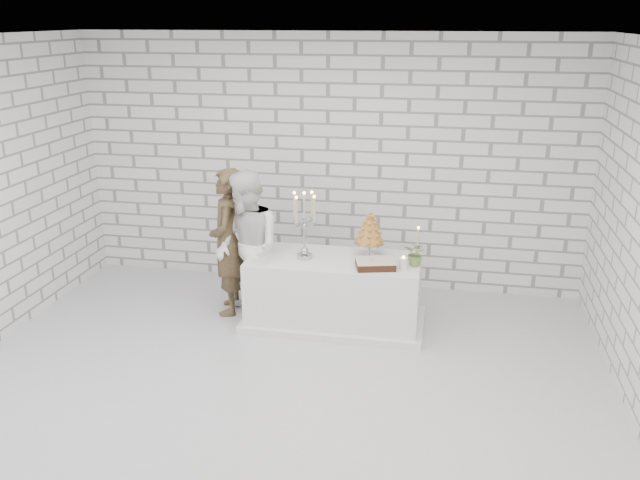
% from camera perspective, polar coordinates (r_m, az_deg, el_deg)
% --- Properties ---
extents(ground, '(6.00, 5.00, 0.01)m').
position_cam_1_polar(ground, '(6.10, -3.69, -12.35)').
color(ground, silver).
rests_on(ground, ground).
extents(ceiling, '(6.00, 5.00, 0.01)m').
position_cam_1_polar(ceiling, '(5.22, -4.41, 17.06)').
color(ceiling, white).
rests_on(ceiling, ground).
extents(wall_back, '(6.00, 0.01, 3.00)m').
position_cam_1_polar(wall_back, '(7.84, 0.67, 6.66)').
color(wall_back, white).
rests_on(wall_back, ground).
extents(wall_front, '(6.00, 0.01, 3.00)m').
position_cam_1_polar(wall_front, '(3.33, -15.27, -11.84)').
color(wall_front, white).
rests_on(wall_front, ground).
extents(cake_table, '(1.80, 0.80, 0.75)m').
position_cam_1_polar(cake_table, '(7.02, 1.22, -4.48)').
color(cake_table, white).
rests_on(cake_table, ground).
extents(groom, '(0.51, 0.67, 1.63)m').
position_cam_1_polar(groom, '(7.25, -8.01, -0.17)').
color(groom, '#392C1A').
rests_on(groom, ground).
extents(bride, '(1.00, 1.02, 1.65)m').
position_cam_1_polar(bride, '(7.02, -6.30, -0.66)').
color(bride, white).
rests_on(bride, ground).
extents(candelabra, '(0.37, 0.37, 0.72)m').
position_cam_1_polar(candelabra, '(6.77, -1.36, 1.27)').
color(candelabra, '#A8A8B2').
rests_on(candelabra, cake_table).
extents(croquembouche, '(0.37, 0.37, 0.49)m').
position_cam_1_polar(croquembouche, '(6.89, 4.33, 0.52)').
color(croquembouche, '#99642A').
rests_on(croquembouche, cake_table).
extents(chocolate_cake, '(0.44, 0.36, 0.08)m').
position_cam_1_polar(chocolate_cake, '(6.65, 4.82, -2.07)').
color(chocolate_cake, black).
rests_on(chocolate_cake, cake_table).
extents(pillar_candle, '(0.08, 0.08, 0.12)m').
position_cam_1_polar(pillar_candle, '(6.63, 7.23, -2.04)').
color(pillar_candle, white).
rests_on(pillar_candle, cake_table).
extents(extra_taper, '(0.07, 0.07, 0.32)m').
position_cam_1_polar(extra_taper, '(6.93, 8.46, -0.28)').
color(extra_taper, '#C0B490').
rests_on(extra_taper, cake_table).
extents(flowers, '(0.29, 0.27, 0.26)m').
position_cam_1_polar(flowers, '(6.72, 8.35, -1.18)').
color(flowers, '#456029').
rests_on(flowers, cake_table).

